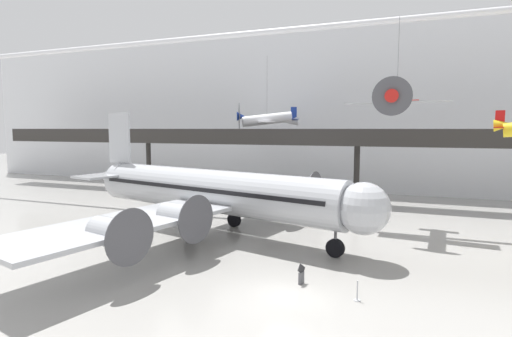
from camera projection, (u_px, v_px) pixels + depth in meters
name	position (u px, v px, depth m)	size (l,w,h in m)	color
ground_plane	(285.00, 296.00, 21.31)	(260.00, 260.00, 0.00)	#9E9B96
hangar_back_wall	(366.00, 108.00, 55.91)	(140.00, 3.00, 23.56)	silver
mezzanine_walkway	(356.00, 143.00, 47.18)	(110.00, 3.20, 8.87)	#2D2B28
ceiling_truss_beam	(348.00, 25.00, 38.02)	(120.00, 0.60, 0.60)	silver
airliner_silver_main	(209.00, 191.00, 33.80)	(30.43, 35.16, 10.48)	#B7BABF
suspended_plane_silver_racer	(397.00, 99.00, 34.61)	(8.84, 7.20, 8.50)	silver
suspended_plane_white_twin	(267.00, 119.00, 52.60)	(8.44, 9.56, 9.58)	silver
stanchion_barrier	(357.00, 295.00, 20.66)	(0.36, 0.36, 1.08)	#B2B5BA
info_sign_pedestal	(301.00, 276.00, 22.88)	(0.27, 0.75, 1.24)	#4C4C51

